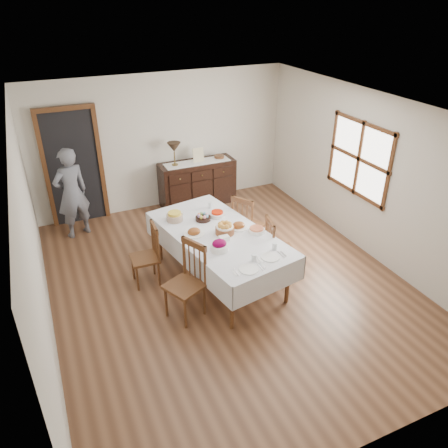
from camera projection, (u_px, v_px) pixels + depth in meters
name	position (u px, v px, depth m)	size (l,w,h in m)	color
ground	(227.00, 282.00, 6.63)	(6.00, 6.00, 0.00)	brown
room_shell	(205.00, 173.00, 6.13)	(5.02, 6.02, 2.65)	silver
dining_table	(219.00, 238.00, 6.35)	(1.61, 2.54, 0.81)	silver
chair_left_near	(187.00, 280.00, 5.74)	(0.60, 0.60, 1.08)	#563119
chair_left_far	(148.00, 254.00, 6.41)	(0.41, 0.41, 0.95)	#563119
chair_right_near	(277.00, 248.00, 6.52)	(0.49, 0.49, 0.99)	#563119
chair_right_far	(246.00, 224.00, 7.15)	(0.59, 0.59, 1.03)	#563119
sideboard	(197.00, 183.00, 8.79)	(1.51, 0.55, 0.91)	black
person	(71.00, 190.00, 7.48)	(0.54, 0.35, 1.73)	slate
bread_basket	(225.00, 228.00, 6.26)	(0.28, 0.28, 0.17)	brown
egg_basket	(203.00, 218.00, 6.63)	(0.23, 0.23, 0.11)	black
ham_platter_a	(194.00, 232.00, 6.27)	(0.31, 0.31, 0.11)	white
ham_platter_b	(239.00, 226.00, 6.42)	(0.27, 0.27, 0.11)	white
beet_bowl	(219.00, 246.00, 5.86)	(0.24, 0.24, 0.16)	white
carrot_bowl	(217.00, 214.00, 6.74)	(0.24, 0.24, 0.09)	white
pineapple_bowl	(175.00, 217.00, 6.61)	(0.25, 0.25, 0.14)	tan
casserole_dish	(257.00, 230.00, 6.32)	(0.24, 0.24, 0.07)	white
butter_dish	(224.00, 238.00, 6.10)	(0.15, 0.11, 0.07)	white
setting_left	(250.00, 265.00, 5.54)	(0.44, 0.31, 0.10)	white
setting_right	(271.00, 253.00, 5.78)	(0.44, 0.31, 0.10)	white
glass_far_a	(181.00, 215.00, 6.69)	(0.07, 0.07, 0.10)	white
glass_far_b	(210.00, 205.00, 6.99)	(0.06, 0.06, 0.10)	white
runner	(197.00, 162.00, 8.55)	(1.30, 0.35, 0.01)	white
table_lamp	(174.00, 148.00, 8.23)	(0.26, 0.26, 0.46)	brown
picture_frame	(198.00, 155.00, 8.51)	(0.22, 0.08, 0.28)	beige
deco_bowl	(219.00, 157.00, 8.75)	(0.20, 0.20, 0.06)	#563119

